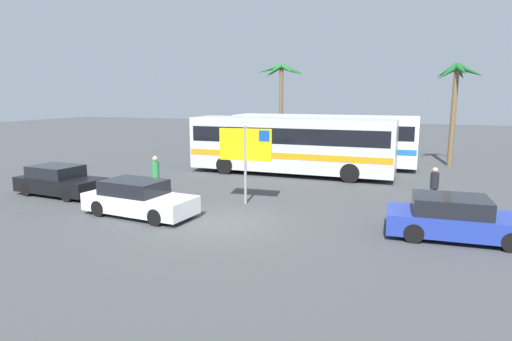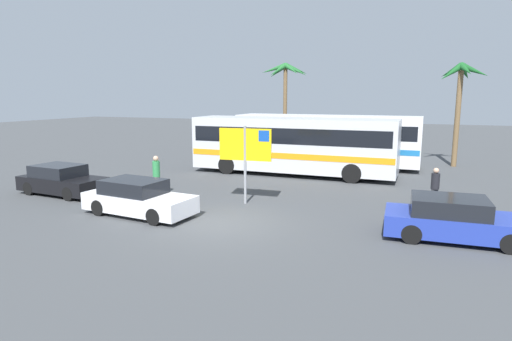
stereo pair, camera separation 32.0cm
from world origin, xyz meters
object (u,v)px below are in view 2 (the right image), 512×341
(ferry_sign, at_px, (246,148))
(car_blue, at_px, (455,220))
(pedestrian_near_sign, at_px, (435,185))
(pedestrian_crossing_lot, at_px, (156,172))
(car_black, at_px, (62,180))
(car_white, at_px, (138,198))
(bus_rear_coach, at_px, (326,138))
(bus_front_coach, at_px, (293,143))

(ferry_sign, bearing_deg, car_blue, -16.77)
(pedestrian_near_sign, bearing_deg, car_blue, 143.75)
(pedestrian_near_sign, relative_size, pedestrian_crossing_lot, 0.90)
(ferry_sign, xyz_separation_m, car_blue, (7.69, -1.72, -1.69))
(ferry_sign, height_order, car_black, ferry_sign)
(car_black, bearing_deg, car_white, -12.24)
(bus_rear_coach, relative_size, car_black, 2.75)
(car_white, relative_size, pedestrian_near_sign, 2.70)
(bus_rear_coach, xyz_separation_m, pedestrian_crossing_lot, (-5.06, -11.08, -0.71))
(car_black, bearing_deg, ferry_sign, 13.98)
(bus_front_coach, distance_m, bus_rear_coach, 3.90)
(bus_rear_coach, relative_size, pedestrian_crossing_lot, 6.28)
(bus_front_coach, height_order, ferry_sign, ferry_sign)
(bus_front_coach, xyz_separation_m, pedestrian_crossing_lot, (-4.01, -7.33, -0.71))
(car_white, bearing_deg, pedestrian_near_sign, 31.71)
(car_blue, height_order, car_white, same)
(car_blue, height_order, pedestrian_crossing_lot, pedestrian_crossing_lot)
(bus_front_coach, relative_size, car_black, 2.75)
(car_white, bearing_deg, bus_rear_coach, 79.43)
(bus_front_coach, bearing_deg, car_black, -133.85)
(bus_rear_coach, bearing_deg, pedestrian_crossing_lot, -114.53)
(car_white, bearing_deg, pedestrian_crossing_lot, 116.92)
(car_blue, distance_m, pedestrian_crossing_lot, 11.99)
(car_black, bearing_deg, bus_front_coach, 50.11)
(pedestrian_near_sign, bearing_deg, car_white, 72.22)
(bus_front_coach, relative_size, pedestrian_near_sign, 6.98)
(car_blue, bearing_deg, pedestrian_crossing_lot, 170.04)
(pedestrian_near_sign, bearing_deg, bus_front_coach, 11.43)
(car_black, bearing_deg, car_blue, 3.12)
(bus_rear_coach, bearing_deg, ferry_sign, -94.53)
(ferry_sign, relative_size, pedestrian_near_sign, 1.97)
(bus_rear_coach, relative_size, car_blue, 2.62)
(ferry_sign, xyz_separation_m, car_white, (-3.09, -3.04, -1.69))
(pedestrian_crossing_lot, bearing_deg, car_white, 154.86)
(car_blue, bearing_deg, car_white, -175.90)
(bus_rear_coach, bearing_deg, bus_front_coach, -105.56)
(car_white, bearing_deg, ferry_sign, 49.84)
(ferry_sign, xyz_separation_m, pedestrian_crossing_lot, (-4.20, -0.24, -1.25))
(pedestrian_crossing_lot, bearing_deg, ferry_sign, -133.47)
(pedestrian_crossing_lot, bearing_deg, car_blue, -143.85)
(car_blue, relative_size, pedestrian_near_sign, 2.66)
(car_black, distance_m, car_white, 5.56)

